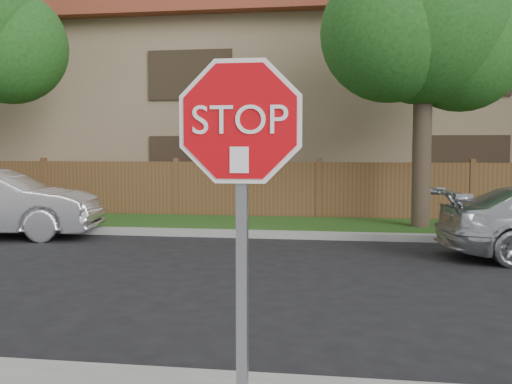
# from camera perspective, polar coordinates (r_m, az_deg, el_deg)

# --- Properties ---
(ground) EXTENTS (90.00, 90.00, 0.00)m
(ground) POSITION_cam_1_polar(r_m,az_deg,el_deg) (5.34, -0.41, -17.74)
(ground) COLOR black
(ground) RESTS_ON ground
(far_curb) EXTENTS (70.00, 0.30, 0.15)m
(far_curb) POSITION_cam_1_polar(r_m,az_deg,el_deg) (13.20, 5.28, -4.13)
(far_curb) COLOR gray
(far_curb) RESTS_ON ground
(grass_strip) EXTENTS (70.00, 3.00, 0.12)m
(grass_strip) POSITION_cam_1_polar(r_m,az_deg,el_deg) (14.83, 5.67, -3.26)
(grass_strip) COLOR #1E4714
(grass_strip) RESTS_ON ground
(fence) EXTENTS (70.00, 0.12, 1.60)m
(fence) POSITION_cam_1_polar(r_m,az_deg,el_deg) (16.35, 6.00, 0.04)
(fence) COLOR brown
(fence) RESTS_ON ground
(apartment_building) EXTENTS (35.20, 9.20, 7.20)m
(apartment_building) POSITION_cam_1_polar(r_m,az_deg,el_deg) (21.95, 6.78, 8.24)
(apartment_building) COLOR #9A815F
(apartment_building) RESTS_ON ground
(tree_mid) EXTENTS (4.80, 3.90, 7.35)m
(tree_mid) POSITION_cam_1_polar(r_m,az_deg,el_deg) (14.84, 15.88, 15.28)
(tree_mid) COLOR #382B21
(tree_mid) RESTS_ON ground
(stop_sign) EXTENTS (1.01, 0.13, 2.55)m
(stop_sign) POSITION_cam_1_polar(r_m,az_deg,el_deg) (3.47, -1.47, 1.43)
(stop_sign) COLOR gray
(stop_sign) RESTS_ON sidewalk_near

